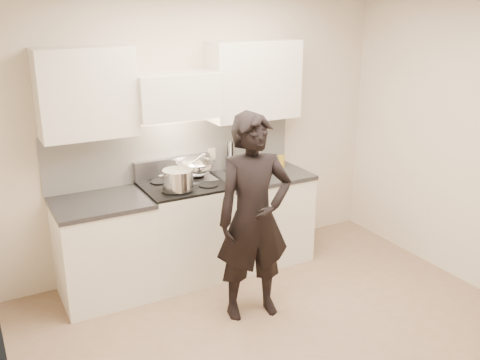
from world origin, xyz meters
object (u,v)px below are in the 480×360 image
(wok, at_px, (195,166))
(counter_right, at_px, (260,216))
(stove, at_px, (186,231))
(utensil_crock, at_px, (231,163))
(person, at_px, (254,218))

(wok, bearing_deg, counter_right, -10.80)
(stove, height_order, utensil_crock, utensil_crock)
(person, bearing_deg, wok, 104.49)
(counter_right, height_order, wok, wok)
(stove, distance_m, person, 0.99)
(wok, bearing_deg, stove, -143.26)
(utensil_crock, distance_m, person, 1.14)
(utensil_crock, bearing_deg, person, -107.67)
(wok, xyz_separation_m, person, (0.08, -1.00, -0.18))
(counter_right, xyz_separation_m, person, (-0.58, -0.87, 0.41))
(wok, height_order, utensil_crock, wok)
(stove, bearing_deg, wok, 36.74)
(stove, distance_m, utensil_crock, 0.83)
(stove, distance_m, wok, 0.62)
(wok, xyz_separation_m, utensil_crock, (0.42, 0.08, -0.04))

